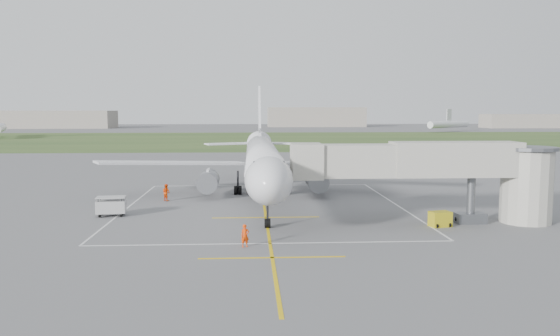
{
  "coord_description": "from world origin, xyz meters",
  "views": [
    {
      "loc": [
        -1.48,
        -60.01,
        9.9
      ],
      "look_at": [
        1.65,
        -4.0,
        4.0
      ],
      "focal_mm": 35.0,
      "sensor_mm": 36.0,
      "label": 1
    }
  ],
  "objects": [
    {
      "name": "gpu_unit",
      "position": [
        14.82,
        -14.83,
        0.65
      ],
      "size": [
        1.95,
        1.55,
        1.31
      ],
      "rotation": [
        0.0,
        0.0,
        0.22
      ],
      "color": "gold",
      "rests_on": "ground"
    },
    {
      "name": "apron_markings",
      "position": [
        0.0,
        -5.82,
        0.01
      ],
      "size": [
        28.2,
        60.0,
        0.01
      ],
      "color": "#E0B60D",
      "rests_on": "ground"
    },
    {
      "name": "ramp_worker_nose",
      "position": [
        -1.85,
        -20.97,
        0.84
      ],
      "size": [
        0.7,
        0.56,
        1.67
      ],
      "primitive_type": "imported",
      "rotation": [
        0.0,
        0.0,
        0.29
      ],
      "color": "#EF3D07",
      "rests_on": "ground"
    },
    {
      "name": "ramp_worker_wing",
      "position": [
        -10.7,
        0.1,
        0.93
      ],
      "size": [
        1.15,
        1.13,
        1.87
      ],
      "primitive_type": "imported",
      "rotation": [
        0.0,
        0.0,
        2.41
      ],
      "color": "#E03E07",
      "rests_on": "ground"
    },
    {
      "name": "ground",
      "position": [
        0.0,
        0.0,
        0.0
      ],
      "size": [
        700.0,
        700.0,
        0.0
      ],
      "primitive_type": "plane",
      "color": "#545557",
      "rests_on": "ground"
    },
    {
      "name": "jet_bridge",
      "position": [
        15.72,
        -13.5,
        4.74
      ],
      "size": [
        23.4,
        5.0,
        7.2
      ],
      "color": "gray",
      "rests_on": "ground"
    },
    {
      "name": "distant_aircraft",
      "position": [
        -0.61,
        170.23,
        3.59
      ],
      "size": [
        206.87,
        72.88,
        8.85
      ],
      "color": "silver",
      "rests_on": "ground"
    },
    {
      "name": "baggage_cart",
      "position": [
        -14.56,
        -8.48,
        0.95
      ],
      "size": [
        2.81,
        1.86,
        1.85
      ],
      "rotation": [
        0.0,
        0.0,
        0.1
      ],
      "color": "#AFAFAF",
      "rests_on": "ground"
    },
    {
      "name": "airliner",
      "position": [
        -0.0,
        0.75,
        4.39
      ],
      "size": [
        38.93,
        46.75,
        13.52
      ],
      "color": "silver",
      "rests_on": "ground"
    },
    {
      "name": "distant_hangars",
      "position": [
        -16.15,
        265.19,
        5.17
      ],
      "size": [
        345.0,
        49.0,
        12.0
      ],
      "color": "gray",
      "rests_on": "ground"
    },
    {
      "name": "grass_strip",
      "position": [
        0.0,
        130.0,
        0.01
      ],
      "size": [
        700.0,
        120.0,
        0.02
      ],
      "primitive_type": "cube",
      "color": "#2E4A20",
      "rests_on": "ground"
    }
  ]
}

